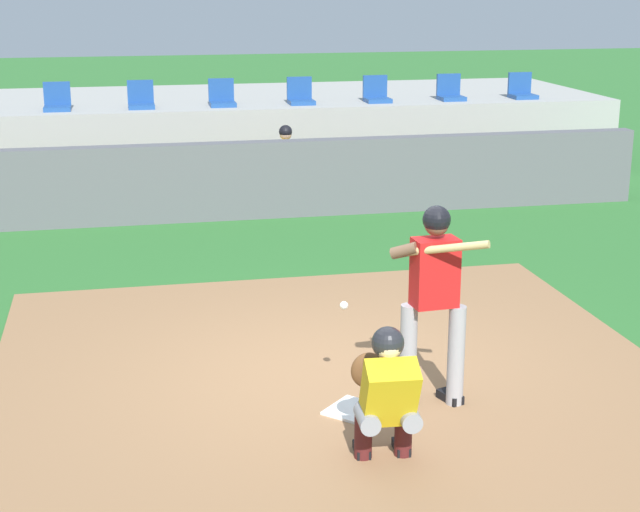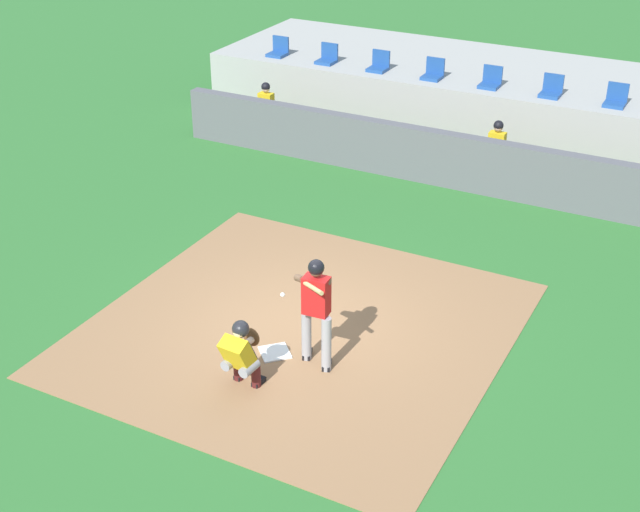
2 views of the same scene
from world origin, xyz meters
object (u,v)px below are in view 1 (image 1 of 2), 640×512
at_px(stadium_seat_4, 222,98).
at_px(stadium_seat_6, 377,95).
at_px(dugout_player_1, 287,164).
at_px(stadium_seat_7, 450,93).
at_px(stadium_seat_2, 57,102).
at_px(stadium_seat_5, 301,96).
at_px(batter_at_plate, 433,293).
at_px(catcher_crouched, 386,391).
at_px(stadium_seat_3, 141,100).
at_px(stadium_seat_8, 522,91).
at_px(home_plate, 355,410).

distance_m(stadium_seat_4, stadium_seat_6, 2.89).
relative_size(dugout_player_1, stadium_seat_7, 2.71).
bearing_deg(stadium_seat_2, stadium_seat_5, 0.00).
bearing_deg(batter_at_plate, stadium_seat_7, 70.22).
bearing_deg(stadium_seat_7, dugout_player_1, -149.85).
xyz_separation_m(catcher_crouched, stadium_seat_3, (-1.45, 11.10, 0.93)).
height_order(stadium_seat_2, stadium_seat_4, same).
height_order(catcher_crouched, stadium_seat_7, stadium_seat_7).
height_order(batter_at_plate, catcher_crouched, batter_at_plate).
bearing_deg(catcher_crouched, stadium_seat_6, 75.45).
xyz_separation_m(stadium_seat_5, stadium_seat_7, (2.89, 0.00, 0.00)).
relative_size(stadium_seat_4, stadium_seat_7, 1.00).
xyz_separation_m(dugout_player_1, stadium_seat_5, (0.61, 2.03, 0.86)).
xyz_separation_m(batter_at_plate, stadium_seat_6, (2.20, 10.13, 0.50)).
distance_m(stadium_seat_6, stadium_seat_8, 2.89).
xyz_separation_m(dugout_player_1, stadium_seat_4, (-0.83, 2.03, 0.86)).
bearing_deg(stadium_seat_6, catcher_crouched, -104.55).
distance_m(stadium_seat_2, stadium_seat_5, 4.33).
height_order(batter_at_plate, stadium_seat_7, stadium_seat_7).
height_order(batter_at_plate, stadium_seat_3, stadium_seat_3).
distance_m(catcher_crouched, stadium_seat_2, 11.51).
bearing_deg(home_plate, stadium_seat_7, 66.94).
relative_size(batter_at_plate, dugout_player_1, 1.39).
height_order(home_plate, dugout_player_1, dugout_player_1).
bearing_deg(stadium_seat_8, stadium_seat_4, 180.00).
relative_size(stadium_seat_6, stadium_seat_8, 1.00).
bearing_deg(stadium_seat_3, home_plate, -81.92).
relative_size(stadium_seat_5, stadium_seat_8, 1.00).
distance_m(catcher_crouched, stadium_seat_4, 11.14).
xyz_separation_m(catcher_crouched, dugout_player_1, (0.82, 9.07, 0.06)).
relative_size(stadium_seat_2, stadium_seat_6, 1.00).
xyz_separation_m(home_plate, dugout_player_1, (0.83, 8.14, 0.65)).
height_order(stadium_seat_4, stadium_seat_7, same).
bearing_deg(stadium_seat_5, dugout_player_1, -106.78).
height_order(home_plate, stadium_seat_6, stadium_seat_6).
relative_size(batter_at_plate, stadium_seat_5, 3.76).
bearing_deg(home_plate, batter_at_plate, 3.93).
bearing_deg(catcher_crouched, stadium_seat_8, 62.54).
relative_size(home_plate, catcher_crouched, 0.27).
xyz_separation_m(batter_at_plate, stadium_seat_7, (3.64, 10.13, 0.50)).
bearing_deg(stadium_seat_8, stadium_seat_7, 180.00).
relative_size(batter_at_plate, stadium_seat_2, 3.76).
bearing_deg(stadium_seat_5, stadium_seat_6, 0.00).
distance_m(stadium_seat_3, stadium_seat_7, 5.78).
xyz_separation_m(dugout_player_1, stadium_seat_7, (3.50, 2.03, 0.86)).
relative_size(stadium_seat_6, stadium_seat_7, 1.00).
bearing_deg(home_plate, stadium_seat_4, 90.00).
height_order(stadium_seat_3, stadium_seat_6, same).
distance_m(stadium_seat_5, stadium_seat_7, 2.89).
bearing_deg(stadium_seat_5, stadium_seat_7, 0.00).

